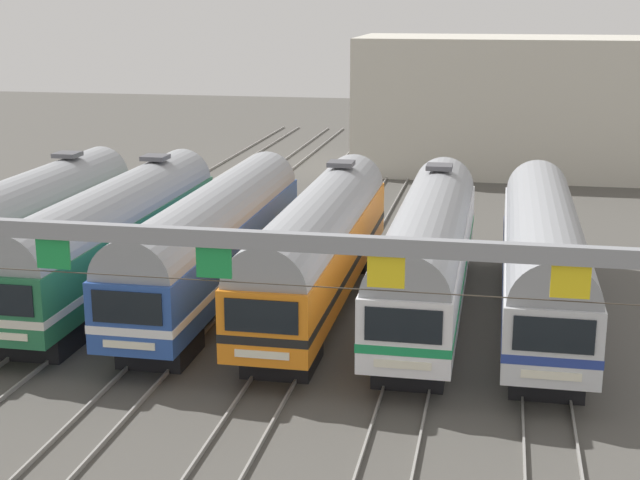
{
  "coord_description": "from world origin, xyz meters",
  "views": [
    {
      "loc": [
        8.96,
        -34.93,
        11.94
      ],
      "look_at": [
        1.66,
        2.67,
        2.09
      ],
      "focal_mm": 52.9,
      "sensor_mm": 36.0,
      "label": 1
    }
  ],
  "objects_px": {
    "commuter_train_green": "(113,232)",
    "commuter_train_silver": "(543,253)",
    "commuter_train_orange": "(319,242)",
    "commuter_train_white": "(428,248)",
    "commuter_train_maroon": "(17,228)",
    "catenary_gantry": "(133,268)",
    "commuter_train_blue": "(214,237)"
  },
  "relations": [
    {
      "from": "commuter_train_green",
      "to": "commuter_train_blue",
      "type": "relative_size",
      "value": 1.0
    },
    {
      "from": "commuter_train_green",
      "to": "catenary_gantry",
      "type": "height_order",
      "value": "catenary_gantry"
    },
    {
      "from": "commuter_train_orange",
      "to": "catenary_gantry",
      "type": "xyz_separation_m",
      "value": [
        -2.13,
        -13.5,
        2.68
      ]
    },
    {
      "from": "commuter_train_white",
      "to": "catenary_gantry",
      "type": "height_order",
      "value": "catenary_gantry"
    },
    {
      "from": "catenary_gantry",
      "to": "commuter_train_maroon",
      "type": "bearing_deg",
      "value": 128.33
    },
    {
      "from": "commuter_train_orange",
      "to": "catenary_gantry",
      "type": "bearing_deg",
      "value": -98.98
    },
    {
      "from": "commuter_train_silver",
      "to": "catenary_gantry",
      "type": "xyz_separation_m",
      "value": [
        -10.67,
        -13.49,
        2.68
      ]
    },
    {
      "from": "commuter_train_green",
      "to": "commuter_train_silver",
      "type": "xyz_separation_m",
      "value": [
        17.07,
        -0.0,
        -0.0
      ]
    },
    {
      "from": "commuter_train_green",
      "to": "commuter_train_orange",
      "type": "distance_m",
      "value": 8.54
    },
    {
      "from": "commuter_train_white",
      "to": "catenary_gantry",
      "type": "relative_size",
      "value": 0.68
    },
    {
      "from": "commuter_train_green",
      "to": "commuter_train_orange",
      "type": "bearing_deg",
      "value": 0.0
    },
    {
      "from": "commuter_train_blue",
      "to": "catenary_gantry",
      "type": "distance_m",
      "value": 13.92
    },
    {
      "from": "commuter_train_maroon",
      "to": "commuter_train_green",
      "type": "height_order",
      "value": "same"
    },
    {
      "from": "commuter_train_green",
      "to": "commuter_train_white",
      "type": "height_order",
      "value": "same"
    },
    {
      "from": "catenary_gantry",
      "to": "commuter_train_white",
      "type": "bearing_deg",
      "value": 64.63
    },
    {
      "from": "commuter_train_green",
      "to": "commuter_train_maroon",
      "type": "bearing_deg",
      "value": 180.0
    },
    {
      "from": "commuter_train_green",
      "to": "commuter_train_silver",
      "type": "bearing_deg",
      "value": -0.01
    },
    {
      "from": "commuter_train_blue",
      "to": "commuter_train_white",
      "type": "bearing_deg",
      "value": 0.03
    },
    {
      "from": "commuter_train_white",
      "to": "commuter_train_blue",
      "type": "bearing_deg",
      "value": -179.97
    },
    {
      "from": "commuter_train_silver",
      "to": "catenary_gantry",
      "type": "height_order",
      "value": "catenary_gantry"
    },
    {
      "from": "commuter_train_orange",
      "to": "commuter_train_silver",
      "type": "distance_m",
      "value": 8.54
    },
    {
      "from": "commuter_train_maroon",
      "to": "catenary_gantry",
      "type": "relative_size",
      "value": 0.68
    },
    {
      "from": "commuter_train_white",
      "to": "commuter_train_maroon",
      "type": "bearing_deg",
      "value": 180.0
    },
    {
      "from": "commuter_train_maroon",
      "to": "commuter_train_blue",
      "type": "distance_m",
      "value": 8.54
    },
    {
      "from": "commuter_train_white",
      "to": "commuter_train_silver",
      "type": "relative_size",
      "value": 1.0
    },
    {
      "from": "commuter_train_blue",
      "to": "catenary_gantry",
      "type": "height_order",
      "value": "catenary_gantry"
    },
    {
      "from": "commuter_train_orange",
      "to": "commuter_train_white",
      "type": "bearing_deg",
      "value": 0.0
    },
    {
      "from": "commuter_train_orange",
      "to": "commuter_train_green",
      "type": "bearing_deg",
      "value": 180.0
    },
    {
      "from": "commuter_train_silver",
      "to": "commuter_train_green",
      "type": "bearing_deg",
      "value": 179.99
    },
    {
      "from": "commuter_train_blue",
      "to": "commuter_train_orange",
      "type": "relative_size",
      "value": 1.0
    },
    {
      "from": "commuter_train_maroon",
      "to": "commuter_train_silver",
      "type": "relative_size",
      "value": 1.0
    },
    {
      "from": "commuter_train_orange",
      "to": "commuter_train_blue",
      "type": "bearing_deg",
      "value": -179.94
    }
  ]
}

